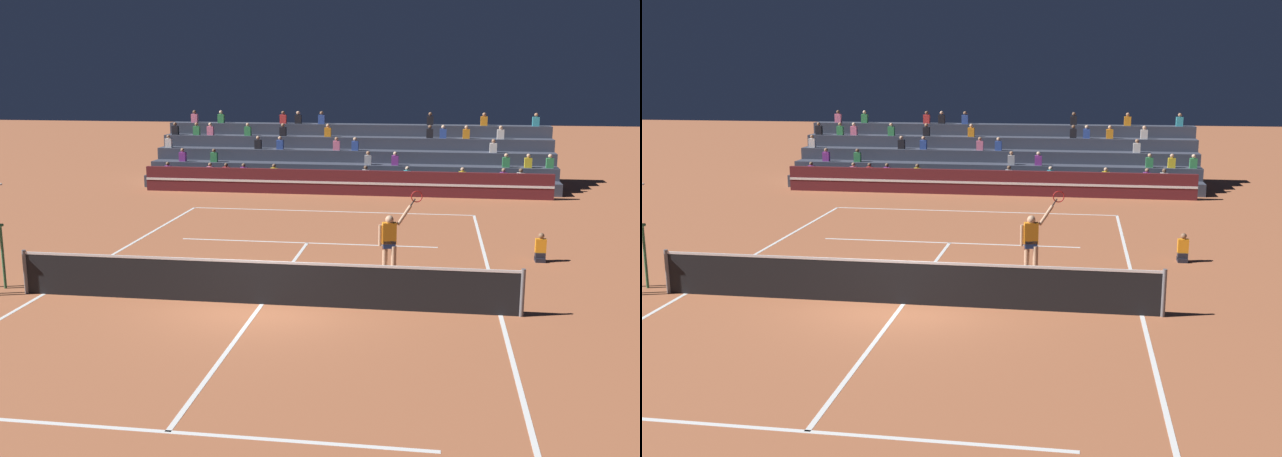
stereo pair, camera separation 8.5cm
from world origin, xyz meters
TOP-DOWN VIEW (x-y plane):
  - ground_plane at (0.00, 0.00)m, footprint 120.00×120.00m
  - court_lines at (0.00, 0.00)m, footprint 11.10×23.90m
  - tennis_net at (0.00, 0.00)m, footprint 12.00×0.10m
  - sponsor_banner_wall at (0.00, 15.89)m, footprint 18.00×0.26m
  - bleacher_stand at (-0.01, 19.69)m, footprint 18.98×4.75m
  - ball_kid_courtside at (7.03, 5.11)m, footprint 0.30×0.36m
  - tennis_player at (2.85, 2.63)m, footprint 1.18×0.34m
  - tennis_ball at (-1.64, 2.95)m, footprint 0.07×0.07m

SIDE VIEW (x-z plane):
  - ground_plane at x=0.00m, z-range 0.00..0.00m
  - court_lines at x=0.00m, z-range 0.00..0.01m
  - tennis_ball at x=-1.64m, z-range 0.00..0.07m
  - ball_kid_courtside at x=7.03m, z-range -0.09..0.75m
  - tennis_net at x=0.00m, z-range -0.01..1.09m
  - sponsor_banner_wall at x=0.00m, z-range 0.00..1.10m
  - tennis_player at x=2.85m, z-range -0.22..2.19m
  - bleacher_stand at x=-0.01m, z-range -0.67..2.71m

